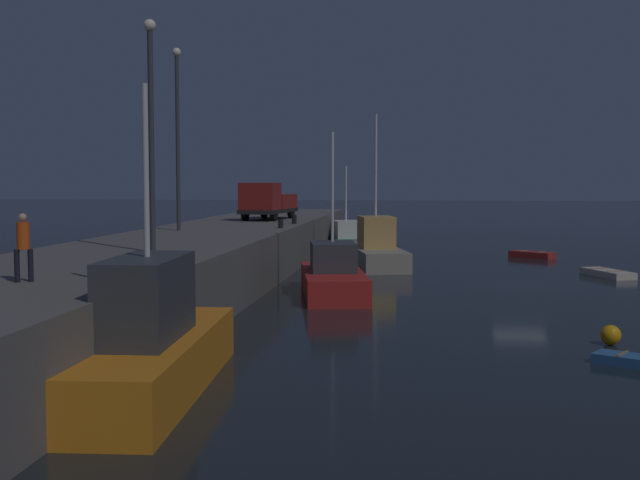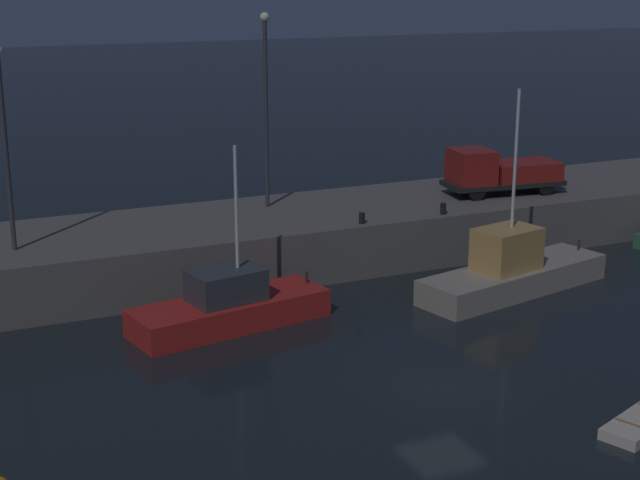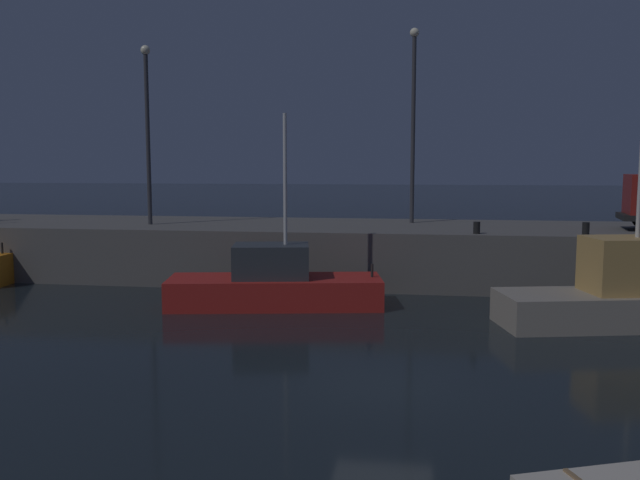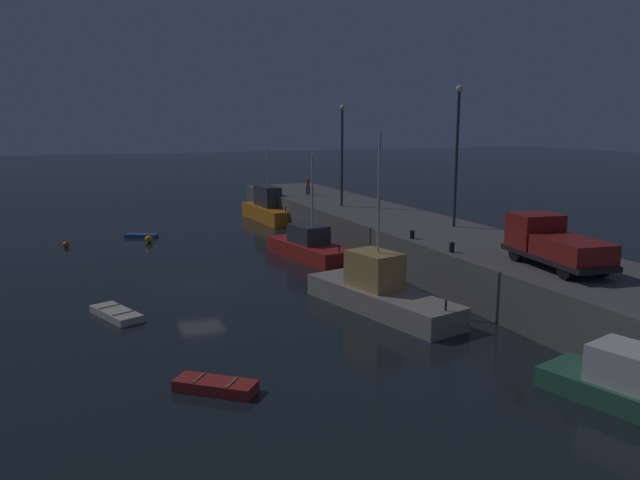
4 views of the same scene
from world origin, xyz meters
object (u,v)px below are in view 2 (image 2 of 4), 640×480
bollard_west (443,209)px  lamp_post_east (266,97)px  utility_truck (498,172)px  fishing_trawler_red (512,271)px  bollard_central (362,218)px  fishing_boat_orange (229,306)px  lamp_post_west (4,134)px

bollard_west → lamp_post_east: bearing=144.9°
lamp_post_east → utility_truck: (11.76, -2.40, -4.14)m
fishing_trawler_red → bollard_west: bearing=98.2°
fishing_trawler_red → bollard_central: 7.12m
utility_truck → fishing_boat_orange: bearing=-160.0°
utility_truck → bollard_central: size_ratio=12.83×
bollard_central → bollard_west: bearing=-1.0°
bollard_west → fishing_trawler_red: bearing=-81.8°
bollard_west → bollard_central: (-4.26, 0.07, -0.02)m
fishing_boat_orange → bollard_west: size_ratio=15.46×
utility_truck → bollard_central: bearing=-164.9°
lamp_post_east → utility_truck: bearing=-11.5°
bollard_central → fishing_boat_orange: bearing=-154.6°
bollard_west → bollard_central: 4.26m
lamp_post_west → bollard_central: bearing=-8.0°
fishing_boat_orange → lamp_post_east: lamp_post_east is taller
fishing_trawler_red → bollard_central: bearing=135.8°
lamp_post_west → bollard_west: bearing=-6.5°
fishing_trawler_red → fishing_boat_orange: (-12.65, 1.13, -0.12)m
lamp_post_west → utility_truck: size_ratio=1.31×
fishing_boat_orange → lamp_post_west: size_ratio=1.00×
lamp_post_east → bollard_west: (6.98, -4.91, -5.05)m
utility_truck → bollard_west: 5.48m
lamp_post_west → utility_truck: (24.04, 0.33, -3.65)m
lamp_post_west → lamp_post_east: 12.58m
fishing_boat_orange → utility_truck: 18.05m
bollard_west → bollard_central: bearing=179.0°
utility_truck → lamp_post_west: bearing=-179.2°
fishing_boat_orange → bollard_west: (11.97, 3.59, 1.93)m
fishing_trawler_red → lamp_post_west: (-19.93, 6.91, 6.37)m
bollard_west → utility_truck: bearing=27.7°
lamp_post_west → bollard_central: (14.99, -2.11, -4.58)m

